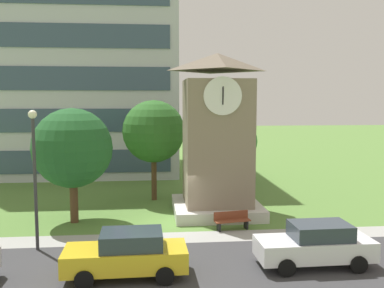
{
  "coord_description": "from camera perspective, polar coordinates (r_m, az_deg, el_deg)",
  "views": [
    {
      "loc": [
        -1.03,
        -21.46,
        6.44
      ],
      "look_at": [
        1.3,
        3.05,
        3.85
      ],
      "focal_mm": 40.04,
      "sensor_mm": 36.0,
      "label": 1
    }
  ],
  "objects": [
    {
      "name": "clock_tower",
      "position": [
        23.91,
        3.35,
        0.01
      ],
      "size": [
        4.83,
        4.83,
        8.94
      ],
      "color": "gray",
      "rests_on": "ground"
    },
    {
      "name": "street_lamp",
      "position": [
        19.17,
        -20.25,
        -2.57
      ],
      "size": [
        0.36,
        0.36,
        5.99
      ],
      "color": "#333338",
      "rests_on": "ground"
    },
    {
      "name": "ground_plane",
      "position": [
        22.43,
        -2.62,
        -10.67
      ],
      "size": [
        160.0,
        160.0,
        0.0
      ],
      "primitive_type": "plane",
      "color": "#567F38"
    },
    {
      "name": "parked_car_yellow",
      "position": [
        16.16,
        -8.64,
        -14.26
      ],
      "size": [
        4.46,
        2.03,
        1.69
      ],
      "color": "gold",
      "rests_on": "ground"
    },
    {
      "name": "tree_near_tower",
      "position": [
        33.11,
        5.91,
        0.34
      ],
      "size": [
        3.24,
        3.24,
        4.83
      ],
      "color": "#513823",
      "rests_on": "ground"
    },
    {
      "name": "parked_car_white",
      "position": [
        17.6,
        16.14,
        -12.72
      ],
      "size": [
        4.47,
        1.96,
        1.69
      ],
      "color": "silver",
      "rests_on": "ground"
    },
    {
      "name": "tree_streetside",
      "position": [
        22.89,
        -15.64,
        -0.54
      ],
      "size": [
        4.12,
        4.12,
        5.99
      ],
      "color": "#513823",
      "rests_on": "ground"
    },
    {
      "name": "office_building",
      "position": [
        40.68,
        -14.99,
        12.54
      ],
      "size": [
        17.43,
        12.64,
        22.4
      ],
      "color": "#B7BCC6",
      "rests_on": "ground"
    },
    {
      "name": "street_asphalt",
      "position": [
        16.33,
        -1.44,
        -17.2
      ],
      "size": [
        120.0,
        7.2,
        0.01
      ],
      "primitive_type": "cube",
      "color": "#38383A",
      "rests_on": "ground"
    },
    {
      "name": "tree_by_building",
      "position": [
        27.12,
        -5.14,
        1.66
      ],
      "size": [
        3.94,
        3.94,
        6.38
      ],
      "color": "#513823",
      "rests_on": "ground"
    },
    {
      "name": "park_bench",
      "position": [
        21.61,
        5.35,
        -10.07
      ],
      "size": [
        1.86,
        0.79,
        0.88
      ],
      "color": "brown",
      "rests_on": "ground"
    },
    {
      "name": "kerb_strip",
      "position": [
        20.44,
        -2.32,
        -12.35
      ],
      "size": [
        120.0,
        1.6,
        0.01
      ],
      "primitive_type": "cube",
      "color": "#9E9E99",
      "rests_on": "ground"
    }
  ]
}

